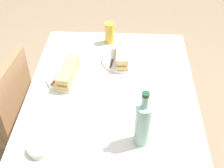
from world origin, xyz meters
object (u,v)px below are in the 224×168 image
Objects in this scene: baguette_sandwich_near at (122,54)px; water_bottle at (143,123)px; chair_far at (4,114)px; dining_table at (112,102)px; plate_far at (69,78)px; baguette_sandwich_far at (68,72)px; beer_glass at (110,33)px; knife_far at (58,76)px; knife_near at (113,60)px; olive_bowl at (40,148)px; plate_near at (122,60)px.

water_bottle is (-0.59, -0.10, 0.06)m from baguette_sandwich_near.
baguette_sandwich_near is (0.24, -0.68, 0.29)m from chair_far.
dining_table is 4.82× the size of baguette_sandwich_near.
plate_far is 0.99× the size of baguette_sandwich_far.
knife_far is at bearing 146.05° from beer_glass.
baguette_sandwich_near is (0.23, -0.05, 0.16)m from dining_table.
knife_far is 1.30× the size of beer_glass.
knife_near is (-0.01, 0.06, -0.03)m from baguette_sandwich_near.
olive_bowl is (-0.87, 0.25, -0.05)m from beer_glass.
dining_table is 10.54× the size of olive_bowl.
baguette_sandwich_far is (-0.17, 0.23, 0.03)m from knife_near.
plate_far is 1.40× the size of knife_far.
olive_bowl is at bearing 174.29° from plate_far.
beer_glass reaches higher than knife_near.
olive_bowl is at bearing -178.90° from knife_far.
knife_near is at bearing -54.39° from baguette_sandwich_far.
dining_table is at bearing 22.63° from water_bottle.
chair_far is 3.58× the size of plate_near.
water_bottle is at bearing -136.70° from plate_far.
knife_far is (-0.18, 0.35, -0.03)m from baguette_sandwich_near.
plate_near is at bearing -70.51° from chair_far.
olive_bowl is (-0.65, 0.28, -0.00)m from knife_near.
beer_glass is at bearing 4.90° from dining_table.
knife_far is 0.61× the size of water_bottle.
knife_far is (-0.00, 0.06, -0.03)m from baguette_sandwich_far.
water_bottle reaches higher than knife_far.
baguette_sandwich_far is (-0.18, 0.29, 0.04)m from plate_near.
plate_near is 0.23m from beer_glass.
plate_far is (0.06, -0.40, 0.24)m from chair_far.
plate_far is at bearing -5.71° from olive_bowl.
knife_near is at bearing -23.19° from olive_bowl.
baguette_sandwich_near reaches higher than plate_near.
knife_far reaches higher than plate_far.
knife_near is at bearing 102.33° from baguette_sandwich_near.
water_bottle is (-0.36, -0.15, 0.22)m from dining_table.
water_bottle is at bearing -80.02° from olive_bowl.
baguette_sandwich_far is at bearing 125.61° from knife_near.
water_bottle is 0.45m from olive_bowl.
beer_glass is at bearing -16.07° from olive_bowl.
plate_far is at bearing -85.98° from knife_far.
baguette_sandwich_near reaches higher than olive_bowl.
plate_near is at bearing -58.25° from baguette_sandwich_far.
water_bottle is (-0.58, -0.16, 0.10)m from knife_near.
beer_glass is at bearing -33.95° from knife_far.
olive_bowl is at bearing 99.98° from water_bottle.
dining_table is at bearing 168.24° from plate_near.
baguette_sandwich_near is 0.75m from olive_bowl.
knife_near is 0.71m from olive_bowl.
plate_far is 0.06m from knife_far.
dining_table is 0.65m from chair_far.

